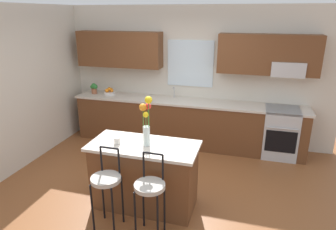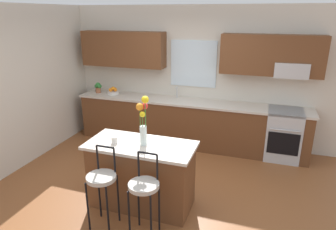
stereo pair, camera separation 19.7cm
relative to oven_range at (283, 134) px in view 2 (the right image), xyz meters
name	(u,v)px [view 2 (the right image)]	position (x,y,z in m)	size (l,w,h in m)	color
ground_plane	(160,188)	(-1.78, -1.68, -0.46)	(14.00, 14.00, 0.00)	brown
wall_left	(26,86)	(-4.34, -1.38, 0.89)	(0.12, 4.60, 2.70)	beige
back_wall_assembly	(195,68)	(-1.75, 0.31, 1.05)	(5.60, 0.50, 2.70)	beige
counter_run	(188,123)	(-1.78, 0.02, 0.01)	(4.56, 0.64, 0.92)	brown
sink_faucet	(177,91)	(-2.07, 0.17, 0.60)	(0.02, 0.13, 0.23)	#B7BABC
oven_range	(283,134)	(0.00, 0.00, 0.00)	(0.60, 0.64, 0.92)	#B7BABC
kitchen_island	(142,175)	(-1.87, -2.13, 0.00)	(1.44, 0.69, 0.92)	brown
bar_stool_near	(102,181)	(-2.15, -2.69, 0.18)	(0.36, 0.36, 1.04)	black
bar_stool_middle	(144,189)	(-1.60, -2.69, 0.18)	(0.36, 0.36, 1.04)	black
flower_vase	(143,119)	(-1.83, -2.13, 0.81)	(0.18, 0.15, 0.66)	silver
mug_ceramic	(114,140)	(-2.21, -2.21, 0.51)	(0.08, 0.08, 0.09)	silver
fruit_bowl_oranges	(113,91)	(-3.43, 0.03, 0.52)	(0.24, 0.24, 0.16)	silver
potted_plant_small	(98,87)	(-3.79, 0.02, 0.58)	(0.17, 0.11, 0.22)	#9E5B3D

